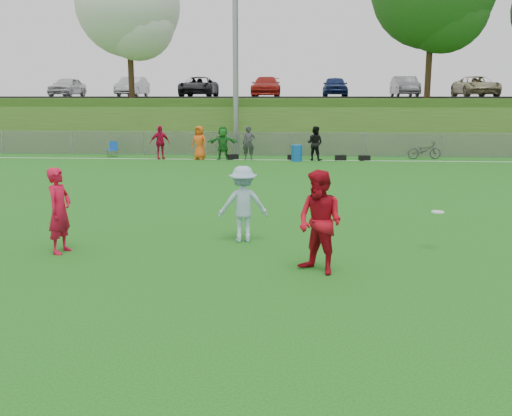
# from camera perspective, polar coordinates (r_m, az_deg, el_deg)

# --- Properties ---
(ground) EXTENTS (120.00, 120.00, 0.00)m
(ground) POSITION_cam_1_polar(r_m,az_deg,el_deg) (11.09, 1.62, -5.65)
(ground) COLOR #135A12
(ground) RESTS_ON ground
(sideline_far) EXTENTS (60.00, 0.10, 0.01)m
(sideline_far) POSITION_cam_1_polar(r_m,az_deg,el_deg) (28.79, 3.36, 4.81)
(sideline_far) COLOR white
(sideline_far) RESTS_ON ground
(fence) EXTENTS (58.00, 0.06, 1.30)m
(fence) POSITION_cam_1_polar(r_m,az_deg,el_deg) (30.71, 3.44, 6.42)
(fence) COLOR gray
(fence) RESTS_ON ground
(light_pole) EXTENTS (1.20, 0.40, 12.15)m
(light_pole) POSITION_cam_1_polar(r_m,az_deg,el_deg) (31.79, -2.08, 17.53)
(light_pole) COLOR gray
(light_pole) RESTS_ON ground
(berm) EXTENTS (120.00, 18.00, 3.00)m
(berm) POSITION_cam_1_polar(r_m,az_deg,el_deg) (41.64, 3.72, 8.86)
(berm) COLOR #2B4D15
(berm) RESTS_ON ground
(parking_lot) EXTENTS (120.00, 12.00, 0.10)m
(parking_lot) POSITION_cam_1_polar(r_m,az_deg,el_deg) (43.61, 3.78, 11.00)
(parking_lot) COLOR black
(parking_lot) RESTS_ON berm
(tree_white_flowering) EXTENTS (6.30, 6.30, 8.78)m
(tree_white_flowering) POSITION_cam_1_polar(r_m,az_deg,el_deg) (37.34, -12.43, 18.85)
(tree_white_flowering) COLOR black
(tree_white_flowering) RESTS_ON berm
(car_row) EXTENTS (32.04, 5.18, 1.44)m
(car_row) POSITION_cam_1_polar(r_m,az_deg,el_deg) (42.64, 2.17, 12.05)
(car_row) COLOR silver
(car_row) RESTS_ON parking_lot
(spectator_row) EXTENTS (8.90, 0.92, 1.69)m
(spectator_row) POSITION_cam_1_polar(r_m,az_deg,el_deg) (28.91, -2.59, 6.53)
(spectator_row) COLOR #BE0D35
(spectator_row) RESTS_ON ground
(gear_bags) EXTENTS (7.23, 0.52, 0.26)m
(gear_bags) POSITION_cam_1_polar(r_m,az_deg,el_deg) (28.87, 5.17, 5.06)
(gear_bags) COLOR black
(gear_bags) RESTS_ON ground
(player_red_left) EXTENTS (0.52, 0.71, 1.78)m
(player_red_left) POSITION_cam_1_polar(r_m,az_deg,el_deg) (12.38, -19.05, -0.25)
(player_red_left) COLOR red
(player_red_left) RESTS_ON ground
(player_red_center) EXTENTS (1.17, 1.15, 1.90)m
(player_red_center) POSITION_cam_1_polar(r_m,az_deg,el_deg) (10.41, 6.41, -1.43)
(player_red_center) COLOR #B40C1C
(player_red_center) RESTS_ON ground
(player_blue) EXTENTS (1.20, 0.84, 1.69)m
(player_blue) POSITION_cam_1_polar(r_m,az_deg,el_deg) (12.63, -1.31, 0.40)
(player_blue) COLOR #9DBDD9
(player_blue) RESTS_ON ground
(frisbee) EXTENTS (0.27, 0.27, 0.02)m
(frisbee) POSITION_cam_1_polar(r_m,az_deg,el_deg) (12.49, 17.72, -0.38)
(frisbee) COLOR white
(frisbee) RESTS_ON ground
(recycling_bin) EXTENTS (0.64, 0.64, 0.80)m
(recycling_bin) POSITION_cam_1_polar(r_m,az_deg,el_deg) (28.31, 4.10, 5.50)
(recycling_bin) COLOR #0F51A6
(recycling_bin) RESTS_ON ground
(camp_chair) EXTENTS (0.46, 0.47, 0.81)m
(camp_chair) POSITION_cam_1_polar(r_m,az_deg,el_deg) (31.17, -14.15, 5.42)
(camp_chair) COLOR #104BB2
(camp_chair) RESTS_ON ground
(bicycle) EXTENTS (1.76, 0.77, 0.89)m
(bicycle) POSITION_cam_1_polar(r_m,az_deg,el_deg) (30.41, 16.49, 5.55)
(bicycle) COLOR #323235
(bicycle) RESTS_ON ground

